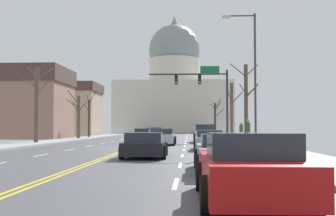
{
  "coord_description": "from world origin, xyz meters",
  "views": [
    {
      "loc": [
        3.85,
        -29.86,
        1.42
      ],
      "look_at": [
        0.73,
        33.41,
        4.11
      ],
      "focal_mm": 46.73,
      "sensor_mm": 36.0,
      "label": 1
    }
  ],
  "objects_px": {
    "street_lamp_right": "(251,68)",
    "sedan_near_02": "(210,140)",
    "sedan_near_01": "(163,137)",
    "pedestrian_00": "(248,131)",
    "sedan_near_04": "(227,154)",
    "sedan_oncoming_01": "(153,132)",
    "pickup_truck_near_00": "(206,134)",
    "pedestrian_01": "(241,131)",
    "signal_gantry": "(206,87)",
    "bicycle_parked": "(245,139)",
    "sedan_near_03": "(145,145)",
    "sedan_oncoming_00": "(142,134)",
    "sedan_oncoming_02": "(157,131)",
    "sedan_near_05": "(250,170)"
  },
  "relations": [
    {
      "from": "sedan_near_04",
      "to": "sedan_oncoming_02",
      "type": "relative_size",
      "value": 1.0
    },
    {
      "from": "street_lamp_right",
      "to": "sedan_near_01",
      "type": "height_order",
      "value": "street_lamp_right"
    },
    {
      "from": "sedan_near_03",
      "to": "pedestrian_00",
      "type": "distance_m",
      "value": 11.48
    },
    {
      "from": "pedestrian_01",
      "to": "sedan_oncoming_01",
      "type": "bearing_deg",
      "value": 111.81
    },
    {
      "from": "street_lamp_right",
      "to": "pedestrian_00",
      "type": "bearing_deg",
      "value": 96.96
    },
    {
      "from": "pedestrian_00",
      "to": "sedan_near_01",
      "type": "bearing_deg",
      "value": 147.6
    },
    {
      "from": "sedan_near_04",
      "to": "sedan_oncoming_00",
      "type": "relative_size",
      "value": 0.96
    },
    {
      "from": "pickup_truck_near_00",
      "to": "sedan_near_02",
      "type": "xyz_separation_m",
      "value": [
        -0.22,
        -12.57,
        -0.15
      ]
    },
    {
      "from": "sedan_oncoming_01",
      "to": "pickup_truck_near_00",
      "type": "bearing_deg",
      "value": -74.29
    },
    {
      "from": "street_lamp_right",
      "to": "pedestrian_01",
      "type": "xyz_separation_m",
      "value": [
        0.52,
        10.17,
        -4.23
      ]
    },
    {
      "from": "sedan_near_05",
      "to": "pedestrian_00",
      "type": "xyz_separation_m",
      "value": [
        2.82,
        21.55,
        0.53
      ]
    },
    {
      "from": "sedan_near_02",
      "to": "pedestrian_00",
      "type": "relative_size",
      "value": 2.61
    },
    {
      "from": "sedan_near_01",
      "to": "sedan_near_03",
      "type": "height_order",
      "value": "sedan_near_01"
    },
    {
      "from": "pickup_truck_near_00",
      "to": "sedan_near_04",
      "type": "relative_size",
      "value": 1.2
    },
    {
      "from": "pickup_truck_near_00",
      "to": "sedan_oncoming_00",
      "type": "distance_m",
      "value": 13.08
    },
    {
      "from": "sedan_near_01",
      "to": "sedan_near_02",
      "type": "bearing_deg",
      "value": -63.42
    },
    {
      "from": "pickup_truck_near_00",
      "to": "pedestrian_01",
      "type": "relative_size",
      "value": 3.16
    },
    {
      "from": "sedan_near_01",
      "to": "pedestrian_00",
      "type": "relative_size",
      "value": 2.54
    },
    {
      "from": "signal_gantry",
      "to": "pedestrian_01",
      "type": "xyz_separation_m",
      "value": [
        3.0,
        -4.38,
        -4.28
      ]
    },
    {
      "from": "sedan_oncoming_01",
      "to": "pedestrian_00",
      "type": "relative_size",
      "value": 2.62
    },
    {
      "from": "sedan_near_04",
      "to": "pedestrian_00",
      "type": "xyz_separation_m",
      "value": [
        2.79,
        16.03,
        0.56
      ]
    },
    {
      "from": "sedan_near_01",
      "to": "sedan_near_05",
      "type": "xyz_separation_m",
      "value": [
        3.24,
        -25.39,
        0.01
      ]
    },
    {
      "from": "sedan_near_01",
      "to": "pedestrian_01",
      "type": "height_order",
      "value": "pedestrian_01"
    },
    {
      "from": "sedan_near_01",
      "to": "pedestrian_00",
      "type": "bearing_deg",
      "value": -32.4
    },
    {
      "from": "sedan_near_04",
      "to": "sedan_oncoming_01",
      "type": "xyz_separation_m",
      "value": [
        -6.63,
        50.35,
        0.03
      ]
    },
    {
      "from": "sedan_oncoming_02",
      "to": "sedan_oncoming_01",
      "type": "bearing_deg",
      "value": -89.19
    },
    {
      "from": "sedan_near_03",
      "to": "pedestrian_00",
      "type": "height_order",
      "value": "pedestrian_00"
    },
    {
      "from": "sedan_near_01",
      "to": "bicycle_parked",
      "type": "bearing_deg",
      "value": -9.99
    },
    {
      "from": "pickup_truck_near_00",
      "to": "bicycle_parked",
      "type": "relative_size",
      "value": 2.97
    },
    {
      "from": "sedan_near_01",
      "to": "pickup_truck_near_00",
      "type": "bearing_deg",
      "value": 58.98
    },
    {
      "from": "street_lamp_right",
      "to": "sedan_near_02",
      "type": "relative_size",
      "value": 1.9
    },
    {
      "from": "sedan_near_05",
      "to": "sedan_near_02",
      "type": "bearing_deg",
      "value": 89.73
    },
    {
      "from": "pickup_truck_near_00",
      "to": "sedan_oncoming_01",
      "type": "relative_size",
      "value": 1.13
    },
    {
      "from": "street_lamp_right",
      "to": "sedan_near_05",
      "type": "bearing_deg",
      "value": -98.13
    },
    {
      "from": "pedestrian_01",
      "to": "bicycle_parked",
      "type": "distance_m",
      "value": 6.48
    },
    {
      "from": "sedan_near_02",
      "to": "sedan_near_05",
      "type": "relative_size",
      "value": 1.08
    },
    {
      "from": "signal_gantry",
      "to": "sedan_oncoming_02",
      "type": "bearing_deg",
      "value": 103.32
    },
    {
      "from": "sedan_near_02",
      "to": "pedestrian_00",
      "type": "height_order",
      "value": "pedestrian_00"
    },
    {
      "from": "sedan_near_04",
      "to": "sedan_oncoming_00",
      "type": "bearing_deg",
      "value": 100.26
    },
    {
      "from": "pedestrian_00",
      "to": "bicycle_parked",
      "type": "bearing_deg",
      "value": 86.96
    },
    {
      "from": "sedan_near_05",
      "to": "sedan_oncoming_01",
      "type": "relative_size",
      "value": 0.92
    },
    {
      "from": "street_lamp_right",
      "to": "sedan_near_02",
      "type": "xyz_separation_m",
      "value": [
        -2.85,
        -1.83,
        -4.72
      ]
    },
    {
      "from": "sedan_near_01",
      "to": "sedan_near_05",
      "type": "distance_m",
      "value": 25.6
    },
    {
      "from": "sedan_oncoming_00",
      "to": "pedestrian_01",
      "type": "xyz_separation_m",
      "value": [
        10.09,
        -11.65,
        0.49
      ]
    },
    {
      "from": "street_lamp_right",
      "to": "sedan_near_04",
      "type": "bearing_deg",
      "value": -100.92
    },
    {
      "from": "sedan_oncoming_00",
      "to": "sedan_oncoming_01",
      "type": "distance_m",
      "value": 13.47
    },
    {
      "from": "pickup_truck_near_00",
      "to": "sedan_oncoming_01",
      "type": "bearing_deg",
      "value": 105.71
    },
    {
      "from": "pickup_truck_near_00",
      "to": "sedan_oncoming_02",
      "type": "relative_size",
      "value": 1.2
    },
    {
      "from": "sedan_near_02",
      "to": "sedan_near_03",
      "type": "xyz_separation_m",
      "value": [
        -3.31,
        -6.94,
        -0.01
      ]
    },
    {
      "from": "pedestrian_01",
      "to": "sedan_oncoming_02",
      "type": "bearing_deg",
      "value": 106.34
    }
  ]
}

